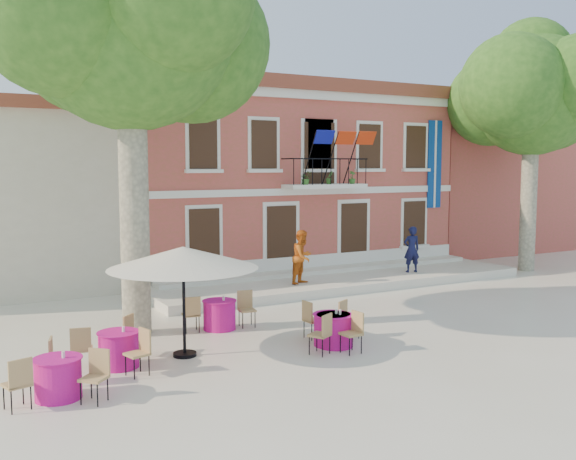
{
  "coord_description": "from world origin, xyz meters",
  "views": [
    {
      "loc": [
        -10.6,
        -14.53,
        4.3
      ],
      "look_at": [
        -0.68,
        3.5,
        2.19
      ],
      "focal_mm": 40.0,
      "sensor_mm": 36.0,
      "label": 1
    }
  ],
  "objects_px": {
    "patio_umbrella": "(183,258)",
    "cafe_table_0": "(119,348)",
    "cafe_table_4": "(219,313)",
    "plane_tree_west": "(130,25)",
    "pedestrian_navy": "(412,249)",
    "plane_tree_east": "(533,97)",
    "cafe_table_3": "(335,329)",
    "pedestrian_orange": "(303,257)",
    "cafe_table_2": "(58,376)",
    "cafe_table_1": "(331,328)"
  },
  "relations": [
    {
      "from": "patio_umbrella",
      "to": "cafe_table_0",
      "type": "distance_m",
      "value": 2.35
    },
    {
      "from": "cafe_table_0",
      "to": "cafe_table_4",
      "type": "distance_m",
      "value": 3.64
    },
    {
      "from": "plane_tree_west",
      "to": "cafe_table_0",
      "type": "distance_m",
      "value": 7.73
    },
    {
      "from": "plane_tree_west",
      "to": "pedestrian_navy",
      "type": "xyz_separation_m",
      "value": [
        11.08,
        2.63,
        -6.51
      ]
    },
    {
      "from": "plane_tree_east",
      "to": "cafe_table_3",
      "type": "bearing_deg",
      "value": -156.85
    },
    {
      "from": "patio_umbrella",
      "to": "cafe_table_3",
      "type": "relative_size",
      "value": 1.77
    },
    {
      "from": "plane_tree_east",
      "to": "patio_umbrella",
      "type": "relative_size",
      "value": 2.83
    },
    {
      "from": "cafe_table_4",
      "to": "cafe_table_3",
      "type": "bearing_deg",
      "value": -57.42
    },
    {
      "from": "plane_tree_west",
      "to": "patio_umbrella",
      "type": "relative_size",
      "value": 3.11
    },
    {
      "from": "pedestrian_orange",
      "to": "cafe_table_3",
      "type": "distance_m",
      "value": 6.52
    },
    {
      "from": "pedestrian_navy",
      "to": "cafe_table_0",
      "type": "distance_m",
      "value": 13.21
    },
    {
      "from": "pedestrian_navy",
      "to": "pedestrian_orange",
      "type": "relative_size",
      "value": 0.94
    },
    {
      "from": "cafe_table_0",
      "to": "plane_tree_west",
      "type": "bearing_deg",
      "value": 66.33
    },
    {
      "from": "cafe_table_2",
      "to": "pedestrian_orange",
      "type": "bearing_deg",
      "value": 35.57
    },
    {
      "from": "plane_tree_east",
      "to": "cafe_table_4",
      "type": "xyz_separation_m",
      "value": [
        -14.61,
        -2.69,
        -6.56
      ]
    },
    {
      "from": "plane_tree_east",
      "to": "plane_tree_west",
      "type": "bearing_deg",
      "value": -172.79
    },
    {
      "from": "patio_umbrella",
      "to": "cafe_table_3",
      "type": "xyz_separation_m",
      "value": [
        3.39,
        -0.99,
        -1.81
      ]
    },
    {
      "from": "patio_umbrella",
      "to": "cafe_table_4",
      "type": "height_order",
      "value": "patio_umbrella"
    },
    {
      "from": "pedestrian_orange",
      "to": "cafe_table_2",
      "type": "distance_m",
      "value": 10.95
    },
    {
      "from": "cafe_table_1",
      "to": "cafe_table_2",
      "type": "bearing_deg",
      "value": -175.26
    },
    {
      "from": "plane_tree_east",
      "to": "pedestrian_orange",
      "type": "relative_size",
      "value": 5.22
    },
    {
      "from": "patio_umbrella",
      "to": "cafe_table_2",
      "type": "xyz_separation_m",
      "value": [
        -2.94,
        -1.4,
        -1.8
      ]
    },
    {
      "from": "cafe_table_1",
      "to": "cafe_table_3",
      "type": "height_order",
      "value": "same"
    },
    {
      "from": "cafe_table_0",
      "to": "pedestrian_navy",
      "type": "bearing_deg",
      "value": 22.76
    },
    {
      "from": "plane_tree_west",
      "to": "pedestrian_orange",
      "type": "relative_size",
      "value": 5.74
    },
    {
      "from": "pedestrian_navy",
      "to": "cafe_table_1",
      "type": "bearing_deg",
      "value": 53.55
    },
    {
      "from": "cafe_table_3",
      "to": "cafe_table_0",
      "type": "bearing_deg",
      "value": 169.57
    },
    {
      "from": "patio_umbrella",
      "to": "pedestrian_navy",
      "type": "bearing_deg",
      "value": 25.17
    },
    {
      "from": "plane_tree_east",
      "to": "cafe_table_0",
      "type": "bearing_deg",
      "value": -165.5
    },
    {
      "from": "patio_umbrella",
      "to": "pedestrian_orange",
      "type": "height_order",
      "value": "patio_umbrella"
    },
    {
      "from": "pedestrian_navy",
      "to": "cafe_table_0",
      "type": "height_order",
      "value": "pedestrian_navy"
    },
    {
      "from": "patio_umbrella",
      "to": "pedestrian_orange",
      "type": "bearing_deg",
      "value": 39.83
    },
    {
      "from": "plane_tree_east",
      "to": "cafe_table_2",
      "type": "bearing_deg",
      "value": -162.92
    },
    {
      "from": "cafe_table_3",
      "to": "cafe_table_1",
      "type": "bearing_deg",
      "value": 103.77
    },
    {
      "from": "pedestrian_orange",
      "to": "cafe_table_3",
      "type": "relative_size",
      "value": 0.96
    },
    {
      "from": "patio_umbrella",
      "to": "plane_tree_east",
      "type": "bearing_deg",
      "value": 15.47
    },
    {
      "from": "plane_tree_west",
      "to": "cafe_table_2",
      "type": "relative_size",
      "value": 5.74
    },
    {
      "from": "plane_tree_east",
      "to": "cafe_table_0",
      "type": "relative_size",
      "value": 5.24
    },
    {
      "from": "plane_tree_west",
      "to": "cafe_table_0",
      "type": "relative_size",
      "value": 5.76
    },
    {
      "from": "cafe_table_1",
      "to": "cafe_table_4",
      "type": "height_order",
      "value": "same"
    },
    {
      "from": "plane_tree_east",
      "to": "cafe_table_0",
      "type": "height_order",
      "value": "plane_tree_east"
    },
    {
      "from": "plane_tree_west",
      "to": "plane_tree_east",
      "type": "distance_m",
      "value": 16.77
    },
    {
      "from": "plane_tree_west",
      "to": "cafe_table_0",
      "type": "xyz_separation_m",
      "value": [
        -1.09,
        -2.48,
        -7.24
      ]
    },
    {
      "from": "cafe_table_1",
      "to": "pedestrian_orange",
      "type": "bearing_deg",
      "value": 66.1
    },
    {
      "from": "plane_tree_west",
      "to": "cafe_table_3",
      "type": "distance_m",
      "value": 8.85
    },
    {
      "from": "pedestrian_navy",
      "to": "pedestrian_orange",
      "type": "height_order",
      "value": "pedestrian_orange"
    },
    {
      "from": "cafe_table_3",
      "to": "plane_tree_east",
      "type": "bearing_deg",
      "value": 23.15
    },
    {
      "from": "pedestrian_navy",
      "to": "cafe_table_4",
      "type": "height_order",
      "value": "pedestrian_navy"
    },
    {
      "from": "plane_tree_east",
      "to": "cafe_table_3",
      "type": "xyz_separation_m",
      "value": [
        -12.82,
        -5.48,
        -6.56
      ]
    },
    {
      "from": "plane_tree_east",
      "to": "cafe_table_0",
      "type": "xyz_separation_m",
      "value": [
        -17.71,
        -4.58,
        -6.55
      ]
    }
  ]
}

